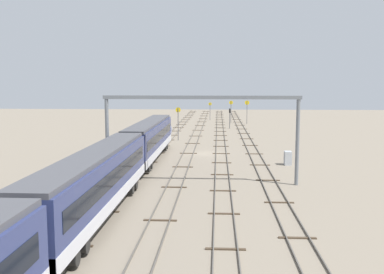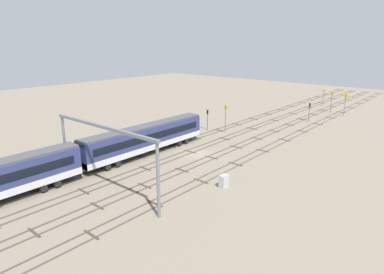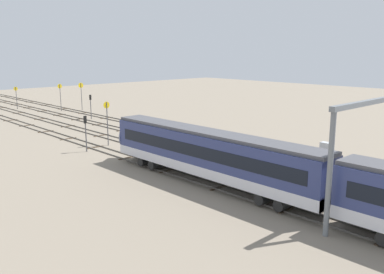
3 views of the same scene
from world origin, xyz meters
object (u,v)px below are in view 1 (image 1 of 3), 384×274
(speed_sign_near_foreground, at_px, (178,119))
(signal_light_trackside_departure, at_px, (155,124))
(signal_light_trackside_approach, at_px, (230,115))
(relay_cabinet, at_px, (288,158))
(speed_sign_distant_end, at_px, (210,109))
(train, at_px, (25,242))
(speed_sign_mid_trackside, at_px, (247,108))
(speed_sign_far_trackside, at_px, (231,109))
(overhead_gantry, at_px, (201,117))

(speed_sign_near_foreground, relative_size, signal_light_trackside_departure, 1.29)
(signal_light_trackside_approach, distance_m, relay_cabinet, 43.04)
(speed_sign_distant_end, bearing_deg, train, 176.22)
(train, distance_m, speed_sign_mid_trackside, 89.67)
(train, distance_m, speed_sign_far_trackside, 90.69)
(train, distance_m, overhead_gantry, 24.99)
(signal_light_trackside_departure, height_order, relay_cabinet, signal_light_trackside_departure)
(speed_sign_near_foreground, height_order, speed_sign_mid_trackside, speed_sign_near_foreground)
(overhead_gantry, bearing_deg, speed_sign_distant_end, 0.37)
(train, relative_size, speed_sign_far_trackside, 18.12)
(speed_sign_near_foreground, xyz_separation_m, relay_cabinet, (-22.12, -15.20, -2.77))
(speed_sign_mid_trackside, distance_m, signal_light_trackside_departure, 37.35)
(speed_sign_near_foreground, distance_m, relay_cabinet, 26.98)
(train, relative_size, signal_light_trackside_departure, 22.78)
(speed_sign_far_trackside, xyz_separation_m, signal_light_trackside_departure, (-34.61, 13.71, -0.68))
(speed_sign_far_trackside, distance_m, signal_light_trackside_approach, 13.04)
(overhead_gantry, xyz_separation_m, relay_cabinet, (10.66, -10.02, -5.68))
(signal_light_trackside_approach, bearing_deg, train, 171.71)
(speed_sign_far_trackside, bearing_deg, signal_light_trackside_approach, 177.18)
(speed_sign_distant_end, distance_m, signal_light_trackside_departure, 44.74)
(speed_sign_mid_trackside, distance_m, relay_cabinet, 54.06)
(overhead_gantry, distance_m, speed_sign_near_foreground, 33.31)
(train, distance_m, speed_sign_distant_end, 99.45)
(speed_sign_near_foreground, bearing_deg, signal_light_trackside_departure, 106.91)
(signal_light_trackside_approach, bearing_deg, speed_sign_near_foreground, 155.50)
(speed_sign_distant_end, bearing_deg, overhead_gantry, -179.63)
(speed_sign_mid_trackside, distance_m, speed_sign_distant_end, 14.24)
(speed_sign_distant_end, relative_size, relay_cabinet, 2.84)
(signal_light_trackside_departure, distance_m, relay_cabinet, 28.34)
(speed_sign_distant_end, height_order, relay_cabinet, speed_sign_distant_end)
(speed_sign_near_foreground, bearing_deg, speed_sign_distant_end, -6.26)
(speed_sign_mid_trackside, bearing_deg, speed_sign_distant_end, 39.65)
(relay_cabinet, bearing_deg, signal_light_trackside_approach, 7.85)
(train, bearing_deg, signal_light_trackside_departure, 1.94)
(signal_light_trackside_approach, height_order, relay_cabinet, signal_light_trackside_approach)
(speed_sign_distant_end, bearing_deg, signal_light_trackside_departure, 169.13)
(relay_cabinet, bearing_deg, speed_sign_distant_end, 9.20)
(signal_light_trackside_departure, bearing_deg, speed_sign_far_trackside, -21.61)
(speed_sign_far_trackside, height_order, signal_light_trackside_departure, speed_sign_far_trackside)
(speed_sign_far_trackside, bearing_deg, relay_cabinet, -174.63)
(overhead_gantry, bearing_deg, signal_light_trackside_approach, -4.46)
(speed_sign_mid_trackside, relative_size, relay_cabinet, 3.42)
(train, xyz_separation_m, overhead_gantry, (23.67, -7.05, 3.85))
(train, relative_size, speed_sign_mid_trackside, 17.71)
(signal_light_trackside_departure, bearing_deg, train, -178.06)
(overhead_gantry, distance_m, speed_sign_mid_trackside, 65.25)
(train, bearing_deg, signal_light_trackside_approach, -8.29)
(speed_sign_mid_trackside, bearing_deg, speed_sign_far_trackside, 66.80)
(speed_sign_mid_trackside, bearing_deg, train, 169.96)
(speed_sign_distant_end, xyz_separation_m, relay_cabinet, (-64.91, -10.51, -2.17))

